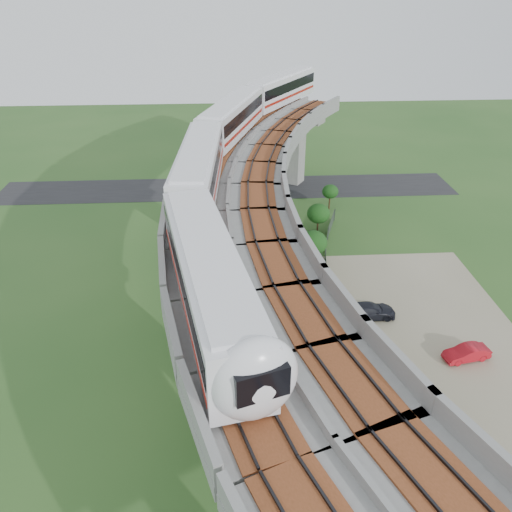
# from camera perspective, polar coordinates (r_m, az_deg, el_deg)

# --- Properties ---
(ground) EXTENTS (160.00, 160.00, 0.00)m
(ground) POSITION_cam_1_polar(r_m,az_deg,el_deg) (41.06, -2.79, -8.08)
(ground) COLOR #2B5321
(ground) RESTS_ON ground
(dirt_lot) EXTENTS (18.00, 26.00, 0.04)m
(dirt_lot) POSITION_cam_1_polar(r_m,az_deg,el_deg) (41.87, 17.02, -8.70)
(dirt_lot) COLOR gray
(dirt_lot) RESTS_ON ground
(asphalt_road) EXTENTS (60.00, 8.00, 0.03)m
(asphalt_road) POSITION_cam_1_polar(r_m,az_deg,el_deg) (67.33, -3.22, 7.74)
(asphalt_road) COLOR #232326
(asphalt_road) RESTS_ON ground
(viaduct) EXTENTS (19.58, 73.98, 11.40)m
(viaduct) POSITION_cam_1_polar(r_m,az_deg,el_deg) (36.43, 2.93, 3.47)
(viaduct) COLOR #99968E
(viaduct) RESTS_ON ground
(metro_train) EXTENTS (16.18, 60.44, 3.64)m
(metro_train) POSITION_cam_1_polar(r_m,az_deg,el_deg) (44.31, -1.84, 12.86)
(metro_train) COLOR white
(metro_train) RESTS_ON ground
(fence) EXTENTS (3.87, 38.73, 1.50)m
(fence) POSITION_cam_1_polar(r_m,az_deg,el_deg) (41.75, 10.78, -6.65)
(fence) COLOR #2D382D
(fence) RESTS_ON ground
(tree_0) EXTENTS (1.95, 1.95, 3.14)m
(tree_0) POSITION_cam_1_polar(r_m,az_deg,el_deg) (60.77, 8.48, 7.29)
(tree_0) COLOR #382314
(tree_0) RESTS_ON ground
(tree_1) EXTENTS (2.49, 2.49, 3.47)m
(tree_1) POSITION_cam_1_polar(r_m,az_deg,el_deg) (54.56, 7.15, 4.83)
(tree_1) COLOR #382314
(tree_1) RESTS_ON ground
(tree_2) EXTENTS (2.74, 2.74, 3.77)m
(tree_2) POSITION_cam_1_polar(r_m,az_deg,el_deg) (48.03, 6.53, 1.52)
(tree_2) COLOR #382314
(tree_2) RESTS_ON ground
(tree_3) EXTENTS (2.98, 2.98, 3.94)m
(tree_3) POSITION_cam_1_polar(r_m,az_deg,el_deg) (43.65, 5.12, -1.41)
(tree_3) COLOR #382314
(tree_3) RESTS_ON ground
(tree_4) EXTENTS (2.49, 2.49, 3.24)m
(tree_4) POSITION_cam_1_polar(r_m,az_deg,el_deg) (39.01, 7.79, -6.67)
(tree_4) COLOR #382314
(tree_4) RESTS_ON ground
(tree_5) EXTENTS (3.05, 3.05, 3.55)m
(tree_5) POSITION_cam_1_polar(r_m,az_deg,el_deg) (34.96, 7.85, -11.51)
(tree_5) COLOR #382314
(tree_5) RESTS_ON ground
(tree_6) EXTENTS (2.57, 2.57, 2.93)m
(tree_6) POSITION_cam_1_polar(r_m,az_deg,el_deg) (30.75, 14.69, -20.88)
(tree_6) COLOR #382314
(tree_6) RESTS_ON ground
(car_white) EXTENTS (3.02, 3.54, 1.14)m
(car_white) POSITION_cam_1_polar(r_m,az_deg,el_deg) (33.99, 13.12, -17.48)
(car_white) COLOR silver
(car_white) RESTS_ON dirt_lot
(car_red) EXTENTS (3.65, 1.83, 1.15)m
(car_red) POSITION_cam_1_polar(r_m,az_deg,el_deg) (40.68, 22.94, -10.17)
(car_red) COLOR #B2101C
(car_red) RESTS_ON dirt_lot
(car_dark) EXTENTS (4.57, 2.07, 1.30)m
(car_dark) POSITION_cam_1_polar(r_m,az_deg,el_deg) (42.66, 12.78, -6.11)
(car_dark) COLOR black
(car_dark) RESTS_ON dirt_lot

